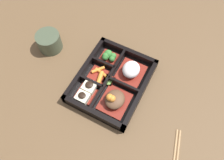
{
  "coord_description": "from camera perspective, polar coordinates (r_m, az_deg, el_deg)",
  "views": [
    {
      "loc": [
        0.3,
        0.16,
        0.66
      ],
      "look_at": [
        0.0,
        0.0,
        0.03
      ],
      "focal_mm": 35.0,
      "sensor_mm": 36.0,
      "label": 1
    }
  ],
  "objects": [
    {
      "name": "bowl_carrots",
      "position": [
        0.74,
        -3.4,
        1.43
      ],
      "size": [
        0.07,
        0.06,
        0.02
      ],
      "color": "maroon",
      "rests_on": "bento_base"
    },
    {
      "name": "bowl_greens",
      "position": [
        0.77,
        -0.91,
        6.24
      ],
      "size": [
        0.06,
        0.06,
        0.03
      ],
      "color": "maroon",
      "rests_on": "bento_base"
    },
    {
      "name": "tea_cup",
      "position": [
        0.83,
        -16.12,
        9.68
      ],
      "size": [
        0.09,
        0.09,
        0.07
      ],
      "color": "#424C38",
      "rests_on": "ground_plane"
    },
    {
      "name": "bowl_pickles",
      "position": [
        0.73,
        -0.84,
        -0.09
      ],
      "size": [
        0.04,
        0.04,
        0.01
      ],
      "color": "maroon",
      "rests_on": "bento_base"
    },
    {
      "name": "bowl_tofu",
      "position": [
        0.71,
        -6.75,
        -3.09
      ],
      "size": [
        0.08,
        0.06,
        0.04
      ],
      "color": "maroon",
      "rests_on": "bento_base"
    },
    {
      "name": "bento_rim",
      "position": [
        0.73,
        -0.23,
        -0.1
      ],
      "size": [
        0.27,
        0.22,
        0.04
      ],
      "color": "black",
      "rests_on": "ground_plane"
    },
    {
      "name": "bowl_rice",
      "position": [
        0.74,
        4.98,
        2.56
      ],
      "size": [
        0.1,
        0.09,
        0.05
      ],
      "color": "maroon",
      "rests_on": "bento_base"
    },
    {
      "name": "bento_base",
      "position": [
        0.74,
        0.0,
        -0.73
      ],
      "size": [
        0.27,
        0.22,
        0.01
      ],
      "color": "black",
      "rests_on": "ground_plane"
    },
    {
      "name": "ground_plane",
      "position": [
        0.75,
        0.0,
        -0.91
      ],
      "size": [
        3.0,
        3.0,
        0.0
      ],
      "primitive_type": "plane",
      "color": "brown"
    },
    {
      "name": "bowl_stew",
      "position": [
        0.69,
        0.63,
        -5.16
      ],
      "size": [
        0.1,
        0.09,
        0.05
      ],
      "color": "maroon",
      "rests_on": "bento_base"
    }
  ]
}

